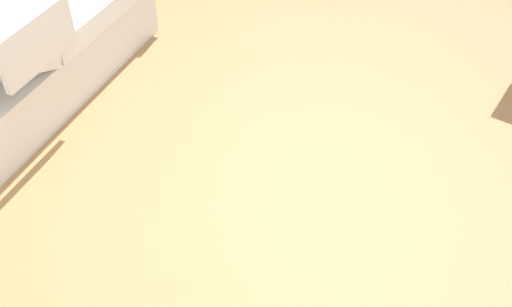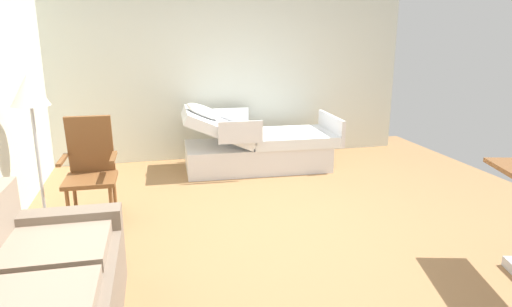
# 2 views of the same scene
# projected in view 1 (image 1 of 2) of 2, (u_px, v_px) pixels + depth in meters

# --- Properties ---
(ground_plane) EXTENTS (6.36, 6.36, 0.00)m
(ground_plane) POSITION_uv_depth(u_px,v_px,m) (289.00, 174.00, 3.21)
(ground_plane) COLOR #9E7247
(hospital_bed) EXTENTS (1.07, 2.14, 0.98)m
(hospital_bed) POSITION_uv_depth(u_px,v_px,m) (14.00, 49.00, 3.60)
(hospital_bed) COLOR silver
(hospital_bed) RESTS_ON ground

